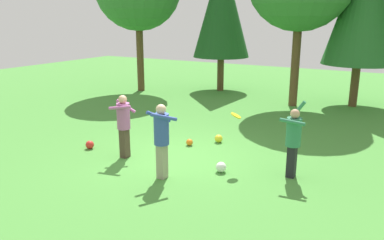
% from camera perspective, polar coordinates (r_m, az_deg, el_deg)
% --- Properties ---
extents(ground_plane, '(40.00, 40.00, 0.00)m').
position_cam_1_polar(ground_plane, '(10.19, -3.06, -5.65)').
color(ground_plane, '#478C38').
extents(person_thrower, '(0.56, 0.49, 1.78)m').
position_cam_1_polar(person_thrower, '(9.01, 14.73, -2.48)').
color(person_thrower, black).
rests_on(person_thrower, ground_plane).
extents(person_catcher, '(0.67, 0.62, 1.67)m').
position_cam_1_polar(person_catcher, '(10.11, -10.07, -0.15)').
color(person_catcher, '#4C382D').
rests_on(person_catcher, ground_plane).
extents(person_bystander, '(0.74, 0.76, 1.74)m').
position_cam_1_polar(person_bystander, '(8.67, -4.52, -2.20)').
color(person_bystander, gray).
rests_on(person_bystander, ground_plane).
extents(frisbee, '(0.33, 0.34, 0.14)m').
position_cam_1_polar(frisbee, '(9.32, 6.51, 0.65)').
color(frisbee, yellow).
extents(ball_white, '(0.25, 0.25, 0.25)m').
position_cam_1_polar(ball_white, '(9.28, 4.32, -6.95)').
color(ball_white, white).
rests_on(ball_white, ground_plane).
extents(ball_yellow, '(0.23, 0.23, 0.23)m').
position_cam_1_polar(ball_yellow, '(11.41, 3.95, -2.75)').
color(ball_yellow, yellow).
rests_on(ball_yellow, ground_plane).
extents(ball_orange, '(0.19, 0.19, 0.19)m').
position_cam_1_polar(ball_orange, '(11.11, -0.38, -3.31)').
color(ball_orange, orange).
rests_on(ball_orange, ground_plane).
extents(ball_red, '(0.23, 0.23, 0.23)m').
position_cam_1_polar(ball_red, '(11.22, -14.86, -3.55)').
color(ball_red, red).
rests_on(ball_red, ground_plane).
extents(tree_right, '(2.83, 2.83, 6.77)m').
position_cam_1_polar(tree_right, '(16.98, 24.05, 15.94)').
color(tree_right, brown).
rests_on(tree_right, ground_plane).
extents(tree_left, '(2.74, 2.74, 6.54)m').
position_cam_1_polar(tree_left, '(19.24, 4.42, 16.45)').
color(tree_left, brown).
rests_on(tree_left, ground_plane).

